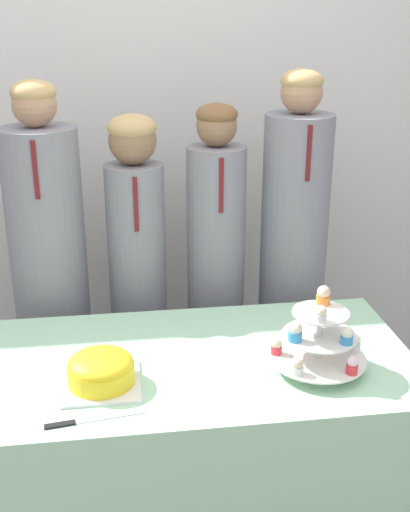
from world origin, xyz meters
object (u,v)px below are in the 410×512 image
(cake_knife, at_px, (79,422))
(student_1, at_px, (138,288))
(student_0, at_px, (51,287))
(cupcake_stand, at_px, (318,337))
(round_cake, at_px, (101,370))
(student_2, at_px, (216,284))
(student_3, at_px, (292,270))

(cake_knife, bearing_deg, student_1, 69.65)
(student_0, bearing_deg, student_1, -0.00)
(cake_knife, bearing_deg, cupcake_stand, 6.54)
(cupcake_stand, xyz_separation_m, student_0, (-0.92, 0.76, -0.10))
(round_cake, distance_m, student_2, 0.91)
(student_0, bearing_deg, cake_knife, -80.92)
(round_cake, distance_m, cupcake_stand, 0.70)
(cupcake_stand, height_order, student_0, student_0)
(cupcake_stand, distance_m, student_3, 0.78)
(cake_knife, height_order, cupcake_stand, cupcake_stand)
(round_cake, xyz_separation_m, cake_knife, (-0.06, -0.19, -0.05))
(round_cake, distance_m, student_0, 0.80)
(round_cake, bearing_deg, student_0, 105.74)
(cupcake_stand, bearing_deg, student_1, 125.80)
(cupcake_stand, relative_size, student_1, 0.22)
(cake_knife, height_order, student_3, student_3)
(student_0, bearing_deg, student_3, -0.00)
(round_cake, bearing_deg, cake_knife, -108.44)
(student_1, distance_m, student_2, 0.34)
(student_1, relative_size, student_3, 0.90)
(student_0, bearing_deg, student_2, -0.00)
(student_3, bearing_deg, cupcake_stand, -99.27)
(student_1, relative_size, student_2, 0.98)
(student_1, height_order, student_3, student_3)
(round_cake, relative_size, student_2, 0.16)
(round_cake, bearing_deg, student_2, 58.04)
(cupcake_stand, bearing_deg, student_3, 80.73)
(cake_knife, relative_size, student_2, 0.19)
(round_cake, height_order, student_0, student_0)
(student_1, bearing_deg, student_2, 0.00)
(student_1, bearing_deg, student_0, 180.00)
(cupcake_stand, height_order, student_2, student_2)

